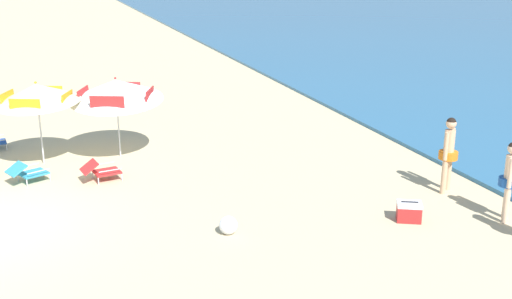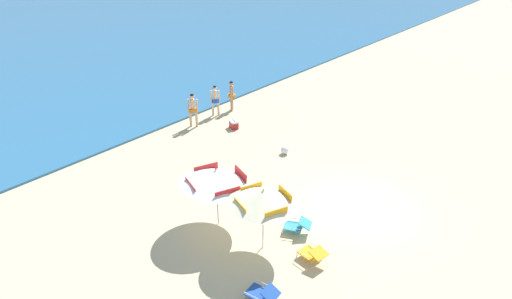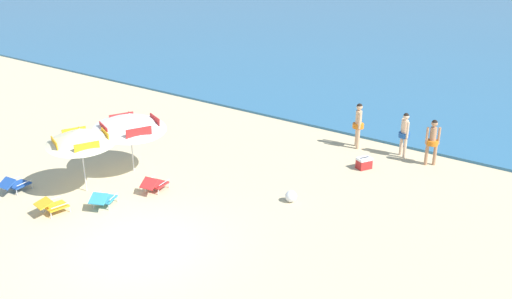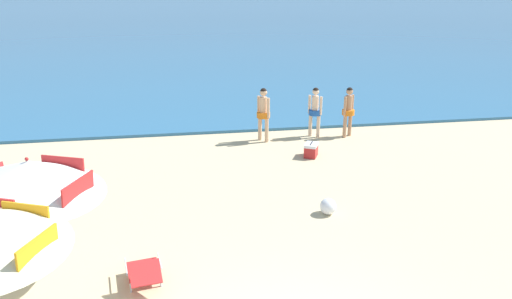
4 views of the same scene
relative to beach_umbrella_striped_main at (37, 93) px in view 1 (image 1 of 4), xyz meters
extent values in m
cylinder|color=silver|center=(0.00, 0.00, -0.81)|extent=(0.04, 0.04, 2.11)
cone|color=beige|center=(0.00, 0.00, 0.00)|extent=(3.01, 3.01, 0.66)
cube|color=orange|center=(0.29, 0.71, -0.11)|extent=(0.71, 0.33, 0.26)
cube|color=orange|center=(-0.71, 0.29, -0.11)|extent=(0.33, 0.71, 0.26)
cube|color=orange|center=(-0.29, -0.71, -0.11)|extent=(0.71, 0.33, 0.26)
cube|color=orange|center=(0.71, -0.29, -0.11)|extent=(0.33, 0.71, 0.26)
sphere|color=orange|center=(0.00, 0.00, 0.27)|extent=(0.06, 0.06, 0.06)
cylinder|color=silver|center=(0.02, 1.95, -0.82)|extent=(0.04, 0.04, 2.09)
cone|color=white|center=(0.02, 1.95, -0.05)|extent=(3.18, 3.15, 0.83)
cube|color=red|center=(0.35, 2.76, -0.17)|extent=(0.81, 0.38, 0.30)
cube|color=red|center=(-0.79, 2.29, -0.17)|extent=(0.38, 0.81, 0.30)
cube|color=red|center=(-0.32, 1.14, -0.17)|extent=(0.81, 0.38, 0.30)
cube|color=red|center=(0.82, 1.62, -0.17)|extent=(0.38, 0.81, 0.30)
sphere|color=red|center=(0.02, 1.95, 0.26)|extent=(0.06, 0.06, 0.06)
cube|color=teal|center=(1.27, -0.26, -1.67)|extent=(0.72, 0.76, 0.04)
cube|color=teal|center=(1.43, -0.63, -1.46)|extent=(0.61, 0.56, 0.23)
cylinder|color=silver|center=(0.93, -0.10, -1.78)|extent=(0.03, 0.03, 0.18)
cylinder|color=silver|center=(1.37, 0.10, -1.78)|extent=(0.03, 0.03, 0.18)
cylinder|color=silver|center=(1.16, -0.62, -1.78)|extent=(0.03, 0.03, 0.18)
cylinder|color=silver|center=(1.61, -0.42, -1.78)|extent=(0.03, 0.03, 0.18)
cylinder|color=silver|center=(1.01, -0.38, -1.55)|extent=(0.24, 0.50, 0.02)
cylinder|color=silver|center=(1.52, -0.15, -1.55)|extent=(0.24, 0.50, 0.02)
cube|color=red|center=(1.75, 1.40, -1.67)|extent=(0.61, 0.68, 0.04)
cube|color=red|center=(1.82, 0.99, -1.47)|extent=(0.55, 0.45, 0.26)
cylinder|color=silver|center=(1.46, 1.64, -1.78)|extent=(0.03, 0.03, 0.18)
cylinder|color=silver|center=(1.94, 1.72, -1.78)|extent=(0.03, 0.03, 0.18)
cylinder|color=silver|center=(1.56, 1.08, -1.78)|extent=(0.03, 0.03, 0.18)
cylinder|color=silver|center=(2.04, 1.16, -1.78)|extent=(0.03, 0.03, 0.18)
cylinder|color=silver|center=(1.47, 1.35, -1.55)|extent=(0.12, 0.54, 0.02)
cylinder|color=silver|center=(2.03, 1.45, -1.55)|extent=(0.12, 0.54, 0.02)
cylinder|color=silver|center=(-2.04, -0.98, -1.78)|extent=(0.03, 0.03, 0.18)
cylinder|color=silver|center=(-1.55, -0.93, -1.78)|extent=(0.03, 0.03, 0.18)
cylinder|color=beige|center=(7.01, 8.65, -1.46)|extent=(0.12, 0.12, 0.81)
cylinder|color=beige|center=(6.79, 8.84, -1.46)|extent=(0.12, 0.12, 0.81)
cylinder|color=#1E51A3|center=(6.90, 8.75, -1.03)|extent=(0.41, 0.41, 0.17)
cylinder|color=beige|center=(6.90, 8.75, -0.76)|extent=(0.22, 0.22, 0.58)
cylinder|color=beige|center=(7.06, 8.61, -0.78)|extent=(0.09, 0.09, 0.61)
cylinder|color=beige|center=(6.75, 8.88, -0.78)|extent=(0.09, 0.09, 0.61)
cylinder|color=#D8A87F|center=(5.23, 8.46, -1.44)|extent=(0.12, 0.12, 0.85)
cylinder|color=#D8A87F|center=(5.06, 8.70, -1.44)|extent=(0.12, 0.12, 0.85)
cylinder|color=orange|center=(5.14, 8.58, -0.99)|extent=(0.43, 0.43, 0.18)
cylinder|color=#D8A87F|center=(5.14, 8.58, -0.71)|extent=(0.23, 0.23, 0.60)
cylinder|color=#D8A87F|center=(5.27, 8.41, -0.73)|extent=(0.09, 0.09, 0.64)
cylinder|color=#D8A87F|center=(5.02, 8.75, -0.73)|extent=(0.09, 0.09, 0.64)
sphere|color=#D8A87F|center=(5.14, 8.58, -0.26)|extent=(0.23, 0.23, 0.23)
sphere|color=black|center=(5.14, 8.58, -0.23)|extent=(0.21, 0.21, 0.21)
cube|color=red|center=(6.27, 6.89, -1.71)|extent=(0.52, 0.58, 0.32)
cube|color=white|center=(6.27, 6.89, -1.51)|extent=(0.54, 0.60, 0.08)
cylinder|color=black|center=(6.27, 6.89, -1.45)|extent=(0.17, 0.31, 0.02)
sphere|color=white|center=(5.62, 3.25, -1.68)|extent=(0.36, 0.36, 0.36)
camera|label=1|loc=(16.19, 0.04, 3.35)|focal=43.65mm
camera|label=2|loc=(-8.64, -6.84, 7.16)|focal=30.95mm
camera|label=3|loc=(13.63, -9.33, 5.72)|focal=38.24mm
camera|label=4|loc=(2.51, -5.65, 2.90)|focal=32.76mm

